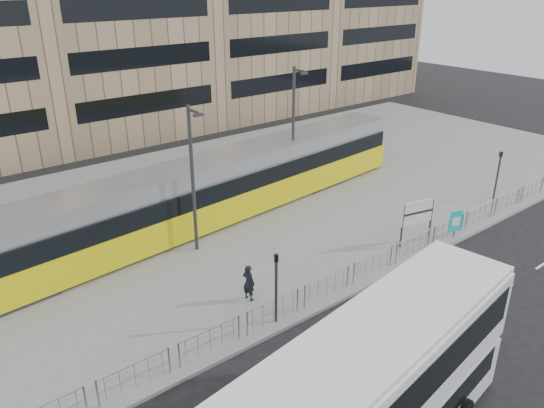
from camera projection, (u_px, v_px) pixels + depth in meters
ground at (345, 299)px, 23.35m from camera, size 120.00×120.00×0.00m
plaza at (201, 211)px, 31.89m from camera, size 64.00×24.00×0.15m
kerb at (345, 297)px, 23.35m from camera, size 64.00×0.25×0.17m
pedestrian_barrier at (369, 261)px, 24.46m from camera, size 32.07×0.07×1.10m
road_markings at (436, 334)px, 21.06m from camera, size 62.00×0.12×0.01m
double_decker_bus at (366, 401)px, 14.28m from camera, size 12.14×4.31×4.75m
tram at (195, 196)px, 29.02m from camera, size 31.43×5.74×3.69m
station_sign at (418, 214)px, 27.24m from camera, size 2.04×0.56×2.39m
ad_panel at (456, 222)px, 28.26m from camera, size 0.79×0.27×1.50m
pedestrian at (249, 282)px, 22.75m from camera, size 0.54×0.69×1.67m
traffic_light_west at (276, 279)px, 20.81m from camera, size 0.23×0.25×3.10m
traffic_light_east at (499, 169)px, 32.62m from camera, size 0.19×0.22×3.10m
lamp_post_west at (193, 174)px, 25.62m from camera, size 0.45×1.04×7.48m
lamp_post_east at (294, 128)px, 32.03m from camera, size 0.45×1.04×8.13m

